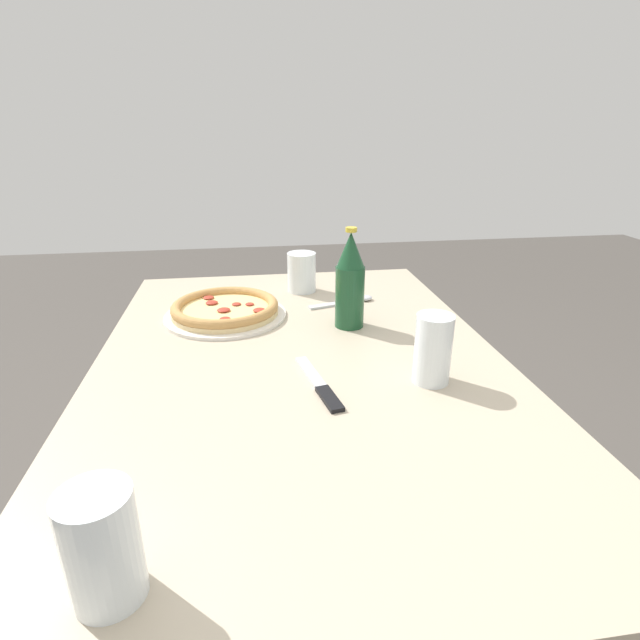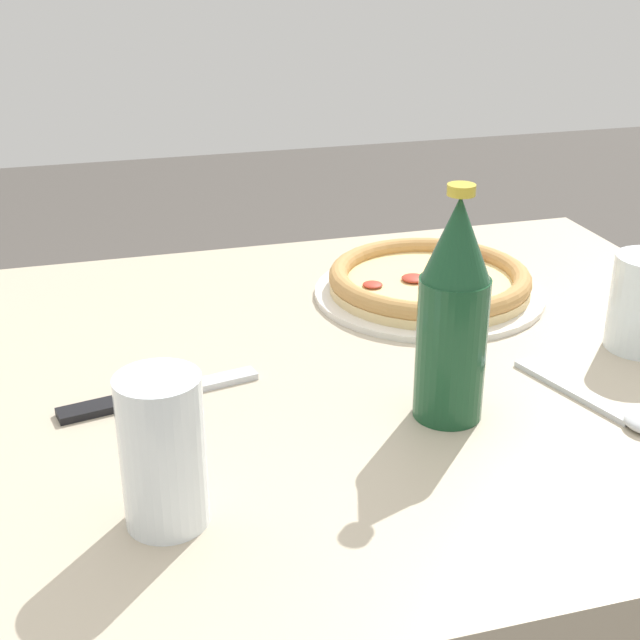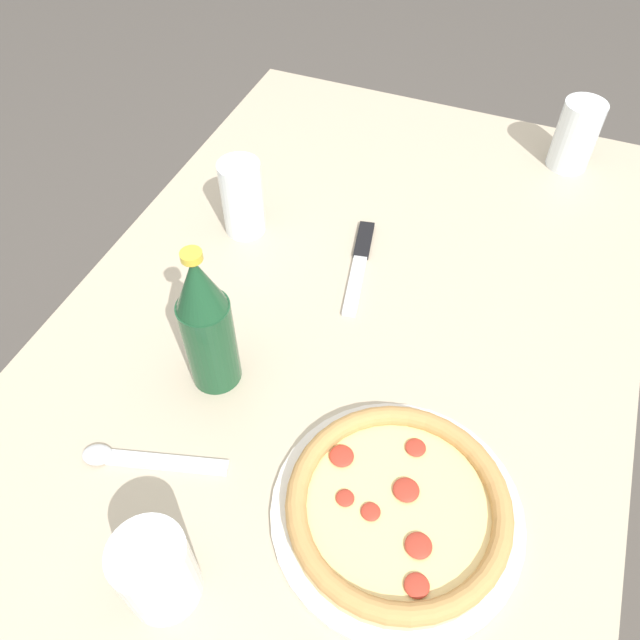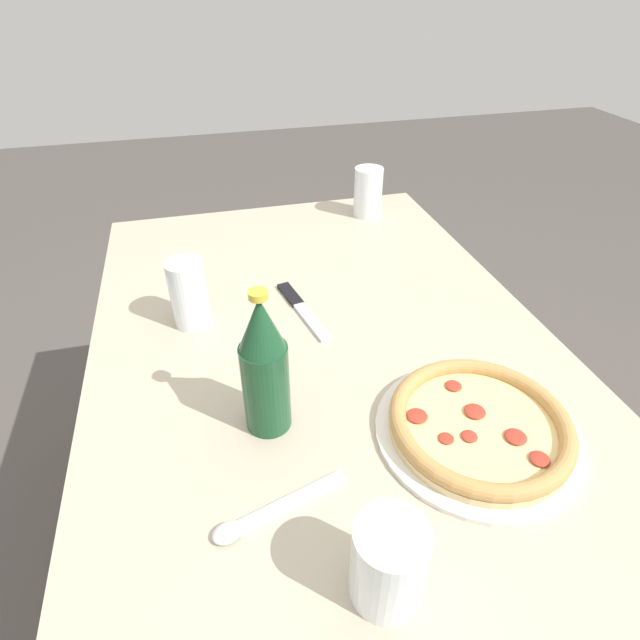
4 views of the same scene
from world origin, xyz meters
TOP-DOWN VIEW (x-y plane):
  - table at (0.00, 0.00)m, footprint 1.25×0.84m
  - pizza_salami at (-0.27, -0.16)m, footprint 0.30×0.30m
  - glass_red_wine at (0.12, 0.23)m, footprint 0.07×0.07m
  - beer_bottle at (-0.17, 0.13)m, footprint 0.07×0.07m
  - knife at (0.11, 0.02)m, footprint 0.21×0.06m
  - spoon at (-0.33, 0.17)m, footprint 0.08×0.19m

SIDE VIEW (x-z plane):
  - table at x=0.00m, z-range 0.00..0.71m
  - knife at x=0.11m, z-range 0.71..0.72m
  - spoon at x=-0.33m, z-range 0.71..0.73m
  - pizza_salami at x=-0.27m, z-range 0.71..0.75m
  - glass_red_wine at x=0.12m, z-range 0.71..0.84m
  - beer_bottle at x=-0.17m, z-range 0.71..0.94m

